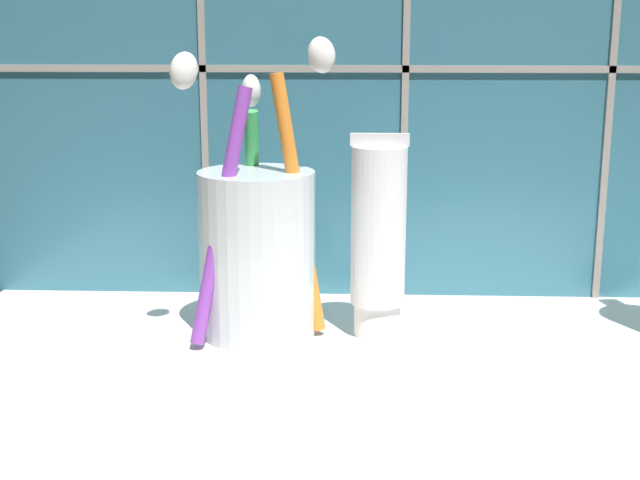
% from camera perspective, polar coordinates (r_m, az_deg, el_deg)
% --- Properties ---
extents(sink_counter, '(0.58, 0.35, 0.02)m').
position_cam_1_polar(sink_counter, '(0.52, 4.43, -10.14)').
color(sink_counter, silver).
rests_on(sink_counter, ground).
extents(toothbrush_cup, '(0.10, 0.10, 0.19)m').
position_cam_1_polar(toothbrush_cup, '(0.58, -4.03, -0.49)').
color(toothbrush_cup, silver).
rests_on(toothbrush_cup, sink_counter).
extents(toothpaste_tube, '(0.04, 0.04, 0.13)m').
position_cam_1_polar(toothpaste_tube, '(0.57, 3.75, 0.14)').
color(toothpaste_tube, white).
rests_on(toothpaste_tube, sink_counter).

